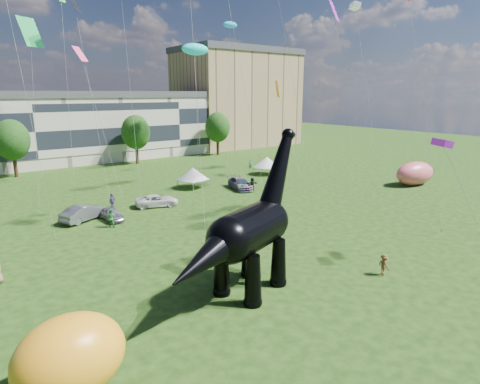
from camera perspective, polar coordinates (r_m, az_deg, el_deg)
ground at (r=30.09m, az=13.07°, el=-11.60°), size 220.00×220.00×0.00m
terrace_row at (r=80.40m, az=-27.83°, el=7.50°), size 78.00×11.00×12.00m
apartment_block at (r=102.39m, az=-0.46°, el=12.93°), size 28.00×18.00×22.00m
tree_mid_left at (r=70.91m, az=-29.76°, el=6.86°), size 5.20×5.20×9.44m
tree_mid_right at (r=76.16m, az=-14.63°, el=8.59°), size 5.20×5.20×9.44m
tree_far_right at (r=84.72m, az=-3.22°, el=9.51°), size 5.20×5.20×9.44m
dinosaur_sculpture at (r=25.57m, az=0.88°, el=-6.02°), size 13.00×6.09×10.76m
car_silver at (r=43.44m, az=-17.83°, el=-2.96°), size 1.60×3.91×1.33m
car_grey at (r=44.19m, az=-21.29°, el=-2.75°), size 5.30×3.70×1.66m
car_white at (r=47.29m, az=-11.73°, el=-1.20°), size 5.35×3.64×1.36m
car_dark at (r=54.59m, az=0.00°, el=1.20°), size 3.35×5.58×1.51m
gazebo_near at (r=55.49m, az=-6.75°, el=2.62°), size 5.02×5.02×2.85m
gazebo_far at (r=64.50m, az=3.83°, el=4.28°), size 5.09×5.09×2.86m
inflatable_pink at (r=62.09m, az=23.61°, el=2.44°), size 7.07×4.20×3.34m
inflatable_yellow at (r=19.88m, az=-22.97°, el=-20.77°), size 4.90×3.85×3.65m
visitors at (r=42.05m, az=-6.16°, el=-2.60°), size 49.68×38.71×1.86m
kites at (r=55.59m, az=-3.52°, el=24.27°), size 58.82×51.77×25.16m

